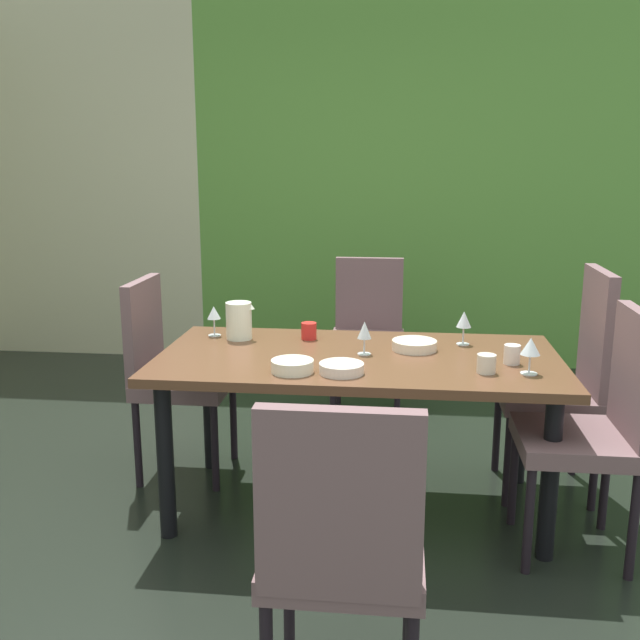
# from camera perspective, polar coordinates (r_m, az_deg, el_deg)

# --- Properties ---
(ground_plane) EXTENTS (5.89, 5.67, 0.02)m
(ground_plane) POSITION_cam_1_polar(r_m,az_deg,el_deg) (3.10, -3.25, -17.54)
(ground_plane) COLOR black
(back_panel_interior) EXTENTS (1.87, 0.10, 2.82)m
(back_panel_interior) POSITION_cam_1_polar(r_m,az_deg,el_deg) (5.95, -18.45, 10.79)
(back_panel_interior) COLOR beige
(back_panel_interior) RESTS_ON ground_plane
(garden_window_panel) EXTENTS (4.02, 0.10, 2.82)m
(garden_window_panel) POSITION_cam_1_polar(r_m,az_deg,el_deg) (5.44, 11.61, 11.04)
(garden_window_panel) COLOR #59913A
(garden_window_panel) RESTS_ON ground_plane
(dining_table) EXTENTS (1.74, 0.90, 0.72)m
(dining_table) POSITION_cam_1_polar(r_m,az_deg,el_deg) (3.13, 3.06, -4.27)
(dining_table) COLOR brown
(dining_table) RESTS_ON ground_plane
(chair_right_far) EXTENTS (0.44, 0.44, 1.07)m
(chair_right_far) POSITION_cam_1_polar(r_m,az_deg,el_deg) (3.50, 19.22, -4.07)
(chair_right_far) COLOR #705355
(chair_right_far) RESTS_ON ground_plane
(chair_head_near) EXTENTS (0.44, 0.44, 0.97)m
(chair_head_near) POSITION_cam_1_polar(r_m,az_deg,el_deg) (2.00, 1.80, -17.42)
(chair_head_near) COLOR #705355
(chair_head_near) RESTS_ON ground_plane
(chair_head_far) EXTENTS (0.44, 0.45, 0.95)m
(chair_head_far) POSITION_cam_1_polar(r_m,az_deg,el_deg) (4.38, 3.85, -0.57)
(chair_head_far) COLOR #705355
(chair_head_far) RESTS_ON ground_plane
(chair_left_far) EXTENTS (0.45, 0.44, 0.98)m
(chair_left_far) POSITION_cam_1_polar(r_m,az_deg,el_deg) (3.59, -12.00, -3.67)
(chair_left_far) COLOR #705355
(chair_left_far) RESTS_ON ground_plane
(chair_right_near) EXTENTS (0.44, 0.44, 1.00)m
(chair_right_near) POSITION_cam_1_polar(r_m,az_deg,el_deg) (3.00, 21.33, -7.53)
(chair_right_near) COLOR #705355
(chair_right_near) RESTS_ON ground_plane
(wine_glass_rear) EXTENTS (0.06, 0.06, 0.15)m
(wine_glass_rear) POSITION_cam_1_polar(r_m,az_deg,el_deg) (3.10, 3.58, -0.90)
(wine_glass_rear) COLOR silver
(wine_glass_rear) RESTS_ON dining_table
(wine_glass_east) EXTENTS (0.06, 0.06, 0.15)m
(wine_glass_east) POSITION_cam_1_polar(r_m,az_deg,el_deg) (3.46, -8.49, 0.48)
(wine_glass_east) COLOR silver
(wine_glass_east) RESTS_ON dining_table
(wine_glass_corner) EXTENTS (0.07, 0.07, 0.16)m
(wine_glass_corner) POSITION_cam_1_polar(r_m,az_deg,el_deg) (3.32, 11.44, -0.04)
(wine_glass_corner) COLOR silver
(wine_glass_corner) RESTS_ON dining_table
(wine_glass_north) EXTENTS (0.08, 0.08, 0.15)m
(wine_glass_north) POSITION_cam_1_polar(r_m,az_deg,el_deg) (2.93, 16.49, -2.13)
(wine_glass_north) COLOR silver
(wine_glass_north) RESTS_ON dining_table
(serving_bowl_left) EXTENTS (0.18, 0.18, 0.04)m
(serving_bowl_left) POSITION_cam_1_polar(r_m,az_deg,el_deg) (2.84, 1.73, -3.87)
(serving_bowl_left) COLOR silver
(serving_bowl_left) RESTS_ON dining_table
(serving_bowl_right) EXTENTS (0.20, 0.20, 0.04)m
(serving_bowl_right) POSITION_cam_1_polar(r_m,az_deg,el_deg) (3.21, 7.56, -2.01)
(serving_bowl_right) COLOR beige
(serving_bowl_right) RESTS_ON dining_table
(serving_bowl_near_shelf) EXTENTS (0.17, 0.17, 0.05)m
(serving_bowl_near_shelf) POSITION_cam_1_polar(r_m,az_deg,el_deg) (2.86, -2.22, -3.70)
(serving_bowl_near_shelf) COLOR silver
(serving_bowl_near_shelf) RESTS_ON dining_table
(cup_near_window) EXTENTS (0.07, 0.07, 0.08)m
(cup_near_window) POSITION_cam_1_polar(r_m,az_deg,el_deg) (3.07, 15.11, -2.67)
(cup_near_window) COLOR silver
(cup_near_window) RESTS_ON dining_table
(cup_front) EXTENTS (0.08, 0.08, 0.08)m
(cup_front) POSITION_cam_1_polar(r_m,az_deg,el_deg) (2.92, 13.17, -3.42)
(cup_front) COLOR beige
(cup_front) RESTS_ON dining_table
(cup_south) EXTENTS (0.07, 0.07, 0.08)m
(cup_south) POSITION_cam_1_polar(r_m,az_deg,el_deg) (3.37, -0.90, -0.88)
(cup_south) COLOR red
(cup_south) RESTS_ON dining_table
(pitcher_center) EXTENTS (0.14, 0.12, 0.18)m
(pitcher_center) POSITION_cam_1_polar(r_m,az_deg,el_deg) (3.38, -6.49, -0.03)
(pitcher_center) COLOR white
(pitcher_center) RESTS_ON dining_table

